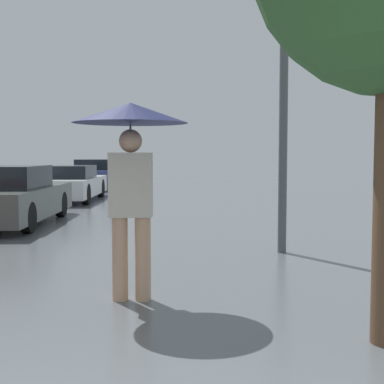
{
  "coord_description": "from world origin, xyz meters",
  "views": [
    {
      "loc": [
        0.31,
        -1.29,
        1.45
      ],
      "look_at": [
        0.39,
        3.96,
        1.08
      ],
      "focal_mm": 50.0,
      "sensor_mm": 36.0,
      "label": 1
    }
  ],
  "objects_px": {
    "parked_car_second": "(8,197)",
    "parked_car_third": "(71,184)",
    "parked_car_farthest": "(98,175)",
    "pedestrian": "(131,143)",
    "street_lamp": "(284,60)"
  },
  "relations": [
    {
      "from": "pedestrian",
      "to": "parked_car_farthest",
      "type": "xyz_separation_m",
      "value": [
        -3.12,
        17.55,
        -0.98
      ]
    },
    {
      "from": "parked_car_second",
      "to": "parked_car_third",
      "type": "relative_size",
      "value": 0.96
    },
    {
      "from": "pedestrian",
      "to": "parked_car_third",
      "type": "relative_size",
      "value": 0.44
    },
    {
      "from": "parked_car_farthest",
      "to": "pedestrian",
      "type": "bearing_deg",
      "value": -79.9
    },
    {
      "from": "pedestrian",
      "to": "street_lamp",
      "type": "relative_size",
      "value": 0.48
    },
    {
      "from": "parked_car_second",
      "to": "street_lamp",
      "type": "relative_size",
      "value": 1.05
    },
    {
      "from": "parked_car_farthest",
      "to": "parked_car_second",
      "type": "bearing_deg",
      "value": -90.09
    },
    {
      "from": "parked_car_third",
      "to": "parked_car_farthest",
      "type": "distance_m",
      "value": 5.93
    },
    {
      "from": "parked_car_third",
      "to": "street_lamp",
      "type": "xyz_separation_m",
      "value": [
        5.02,
        -9.05,
        2.29
      ]
    },
    {
      "from": "parked_car_third",
      "to": "pedestrian",
      "type": "bearing_deg",
      "value": -75.3
    },
    {
      "from": "pedestrian",
      "to": "parked_car_second",
      "type": "relative_size",
      "value": 0.46
    },
    {
      "from": "parked_car_third",
      "to": "street_lamp",
      "type": "height_order",
      "value": "street_lamp"
    },
    {
      "from": "parked_car_third",
      "to": "parked_car_farthest",
      "type": "bearing_deg",
      "value": 90.73
    },
    {
      "from": "parked_car_second",
      "to": "pedestrian",
      "type": "bearing_deg",
      "value": -61.85
    },
    {
      "from": "parked_car_second",
      "to": "street_lamp",
      "type": "xyz_separation_m",
      "value": [
        5.12,
        -3.3,
        2.25
      ]
    }
  ]
}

